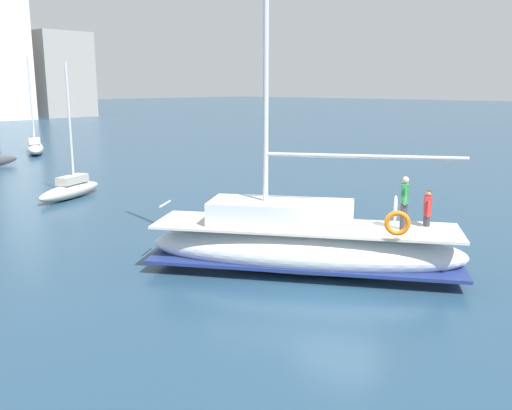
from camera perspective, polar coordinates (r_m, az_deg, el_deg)
The scene contains 4 objects.
ground_plane at distance 16.49m, azimuth 9.14°, elevation -7.77°, with size 400.00×400.00×0.00m, color navy.
main_sailboat at distance 16.89m, azimuth 4.73°, elevation -3.91°, with size 7.11×9.42×13.58m.
moored_sloop_far at distance 50.00m, azimuth -21.85°, elevation 5.61°, with size 3.54×5.60×7.97m.
moored_catamaran at distance 29.51m, azimuth -18.60°, elevation 1.65°, with size 4.54×2.76×6.77m.
Camera 1 is at (-12.97, -8.51, 5.60)m, focal length 38.75 mm.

